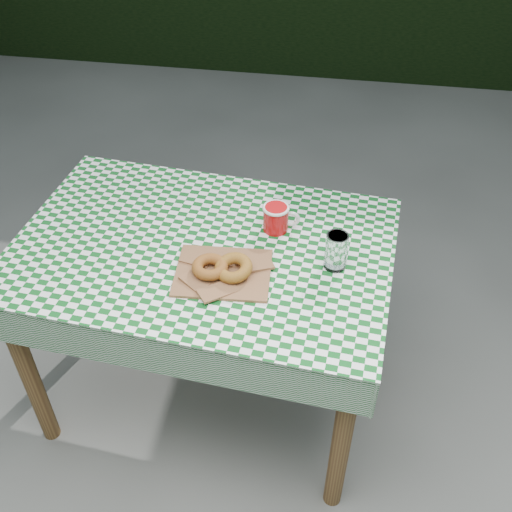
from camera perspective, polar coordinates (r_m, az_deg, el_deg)
The scene contains 8 objects.
ground at distance 2.53m, azimuth -5.52°, elevation -10.99°, with size 60.00×60.00×0.00m, color #4C4C48.
table at distance 2.18m, azimuth -4.55°, elevation -6.68°, with size 1.17×0.78×0.75m, color brown.
tablecloth at distance 1.92m, azimuth -5.14°, elevation 0.91°, with size 1.19×0.80×0.01m, color #0C4D18.
paper_bag at distance 1.81m, azimuth -3.14°, elevation -1.52°, with size 0.28×0.23×0.02m, color brown.
bagel_front at distance 1.79m, azimuth -4.38°, elevation -1.04°, with size 0.11×0.11×0.03m, color brown.
bagel_back at distance 1.78m, azimuth -2.15°, elevation -1.13°, with size 0.11×0.11×0.04m, color olive.
coffee_mug at distance 1.95m, azimuth 1.88°, elevation 3.59°, with size 0.16×0.16×0.09m, color #B00B0D, non-canonical shape.
drinking_glass at distance 1.81m, azimuth 7.58°, elevation 0.46°, with size 0.07×0.07×0.12m, color white.
Camera 1 is at (0.48, -1.48, 1.99)m, focal length 42.31 mm.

